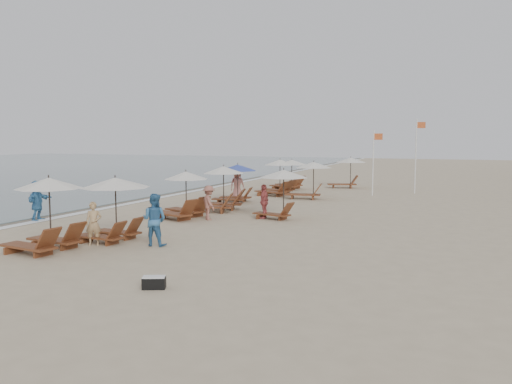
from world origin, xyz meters
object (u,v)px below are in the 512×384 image
at_px(lounger_station_5, 276,180).
at_px(lounger_station_2, 181,198).
at_px(flag_pole_near, 374,159).
at_px(lounger_station_3, 218,191).
at_px(beachgoer_far_a, 264,202).
at_px(waterline_walker, 37,201).
at_px(beachgoer_far_b, 237,185).
at_px(inland_station_1, 308,177).
at_px(beachgoer_near, 94,224).
at_px(duffel_bag, 154,282).
at_px(beachgoer_mid_b, 209,203).
at_px(beachgoer_mid_a, 154,220).
at_px(lounger_station_1, 112,206).
at_px(inland_station_2, 347,170).
at_px(lounger_station_6, 288,175).
at_px(inland_station_0, 280,186).
at_px(lounger_station_4, 234,183).
at_px(lounger_station_0, 44,218).

bearing_deg(lounger_station_5, lounger_station_2, -94.14).
bearing_deg(flag_pole_near, lounger_station_3, -120.85).
relative_size(beachgoer_far_a, waterline_walker, 0.88).
bearing_deg(beachgoer_far_b, inland_station_1, -17.05).
xyz_separation_m(beachgoer_near, duffel_bag, (4.76, -3.59, -0.59)).
distance_m(beachgoer_mid_b, beachgoer_far_a, 2.50).
distance_m(lounger_station_5, beachgoer_mid_a, 16.27).
height_order(lounger_station_1, inland_station_2, lounger_station_1).
distance_m(lounger_station_5, inland_station_1, 2.77).
xyz_separation_m(beachgoer_mid_a, beachgoer_far_b, (-2.81, 13.09, 0.01)).
bearing_deg(lounger_station_5, beachgoer_mid_a, -84.63).
xyz_separation_m(inland_station_1, beachgoer_mid_a, (-0.99, -15.06, -0.42)).
bearing_deg(lounger_station_6, beachgoer_far_b, -96.20).
bearing_deg(inland_station_1, inland_station_0, -82.98).
bearing_deg(lounger_station_5, lounger_station_3, -91.45).
xyz_separation_m(lounger_station_5, inland_station_2, (3.14, 6.63, 0.31)).
xyz_separation_m(beachgoer_far_b, duffel_bag, (5.60, -17.39, -0.74)).
bearing_deg(beachgoer_near, beachgoer_mid_b, 52.69).
bearing_deg(duffel_bag, inland_station_1, 95.33).
height_order(lounger_station_1, waterline_walker, lounger_station_1).
relative_size(lounger_station_3, inland_station_0, 1.05).
bearing_deg(waterline_walker, lounger_station_2, -76.30).
bearing_deg(lounger_station_6, inland_station_1, -59.87).
bearing_deg(inland_station_0, beachgoer_far_a, -164.63).
bearing_deg(lounger_station_6, waterline_walker, -108.20).
bearing_deg(flag_pole_near, lounger_station_6, 163.59).
distance_m(lounger_station_4, beachgoer_mid_b, 6.39).
relative_size(lounger_station_3, lounger_station_6, 0.99).
xyz_separation_m(lounger_station_6, beachgoer_far_a, (3.33, -13.36, -0.26)).
xyz_separation_m(lounger_station_3, beachgoer_near, (-0.25, -9.04, -0.25)).
distance_m(lounger_station_0, beachgoer_mid_a, 3.48).
xyz_separation_m(lounger_station_2, beachgoer_mid_a, (2.29, -5.62, -0.06)).
xyz_separation_m(lounger_station_1, flag_pole_near, (6.08, 18.34, 1.04)).
relative_size(beachgoer_far_b, duffel_bag, 2.91).
distance_m(lounger_station_2, inland_station_1, 10.00).
xyz_separation_m(lounger_station_1, inland_station_0, (3.76, 7.03, 0.22)).
bearing_deg(inland_station_2, lounger_station_0, -99.95).
height_order(lounger_station_1, lounger_station_5, lounger_station_5).
bearing_deg(inland_station_1, waterline_walker, -125.36).
bearing_deg(beachgoer_mid_a, lounger_station_1, -6.30).
bearing_deg(beachgoer_near, beachgoer_mid_a, -7.60).
height_order(inland_station_1, beachgoer_far_a, inland_station_1).
bearing_deg(flag_pole_near, inland_station_1, -134.68).
height_order(lounger_station_1, flag_pole_near, flag_pole_near).
distance_m(lounger_station_5, beachgoer_mid_b, 10.59).
distance_m(lounger_station_4, flag_pole_near, 9.47).
bearing_deg(lounger_station_3, lounger_station_1, -90.50).
distance_m(lounger_station_3, beachgoer_far_b, 4.88).
xyz_separation_m(lounger_station_1, waterline_walker, (-6.03, 2.58, -0.38)).
bearing_deg(beachgoer_near, lounger_station_3, 61.13).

